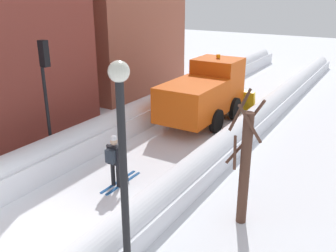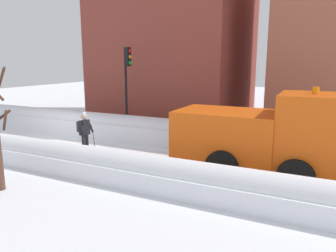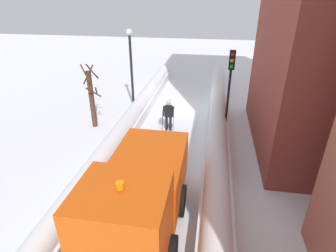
{
  "view_description": "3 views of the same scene",
  "coord_description": "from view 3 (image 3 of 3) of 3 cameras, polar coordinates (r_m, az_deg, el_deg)",
  "views": [
    {
      "loc": [
        7.38,
        -5.12,
        6.13
      ],
      "look_at": [
        0.53,
        6.18,
        1.27
      ],
      "focal_mm": 39.63,
      "sensor_mm": 36.0,
      "label": 1
    },
    {
      "loc": [
        10.63,
        12.23,
        3.87
      ],
      "look_at": [
        0.18,
        7.17,
        1.52
      ],
      "focal_mm": 34.25,
      "sensor_mm": 36.0,
      "label": 2
    },
    {
      "loc": [
        -1.99,
        16.69,
        6.97
      ],
      "look_at": [
        -0.15,
        5.9,
        1.54
      ],
      "focal_mm": 28.98,
      "sensor_mm": 36.0,
      "label": 3
    }
  ],
  "objects": [
    {
      "name": "ground_plane",
      "position": [
        9.86,
        -5.15,
        -18.73
      ],
      "size": [
        80.0,
        80.0,
        0.0
      ],
      "primitive_type": "plane",
      "color": "white"
    },
    {
      "name": "snowbank_left",
      "position": [
        9.24,
        10.02,
        -17.64
      ],
      "size": [
        1.1,
        36.0,
        1.29
      ],
      "color": "white",
      "rests_on": "ground"
    },
    {
      "name": "snowbank_right",
      "position": [
        10.31,
        -18.75,
        -14.41
      ],
      "size": [
        1.1,
        36.0,
        1.06
      ],
      "color": "white",
      "rests_on": "ground"
    },
    {
      "name": "plow_truck",
      "position": [
        8.38,
        -6.12,
        -14.74
      ],
      "size": [
        3.2,
        5.98,
        3.12
      ],
      "color": "#DB510F",
      "rests_on": "ground"
    },
    {
      "name": "skier",
      "position": [
        14.85,
        0.12,
        2.68
      ],
      "size": [
        0.62,
        1.8,
        1.81
      ],
      "color": "black",
      "rests_on": "ground"
    },
    {
      "name": "traffic_light_pole",
      "position": [
        13.75,
        12.94,
        9.71
      ],
      "size": [
        0.28,
        0.42,
        4.54
      ],
      "color": "black",
      "rests_on": "ground"
    },
    {
      "name": "street_lamp",
      "position": [
        17.91,
        -7.82,
        13.89
      ],
      "size": [
        0.4,
        0.4,
        4.97
      ],
      "color": "black",
      "rests_on": "ground"
    },
    {
      "name": "bare_tree_near",
      "position": [
        15.56,
        -15.75,
        5.78
      ],
      "size": [
        0.92,
        1.14,
        3.74
      ],
      "color": "#4E3125",
      "rests_on": "ground"
    }
  ]
}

